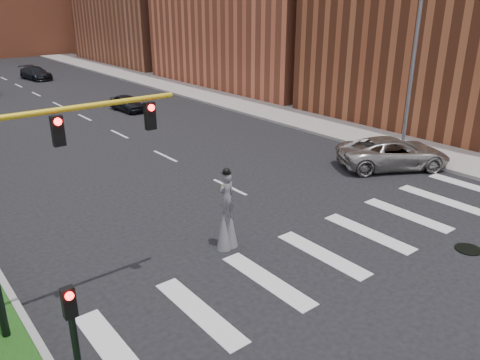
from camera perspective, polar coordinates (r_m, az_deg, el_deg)
ground_plane at (r=17.06m, az=15.45°, el=-8.71°), size 160.00×160.00×0.00m
sidewalk_right at (r=42.40m, az=-1.82°, el=9.94°), size 5.00×90.00×0.18m
manhole at (r=18.57m, az=26.05°, el=-7.60°), size 0.90×0.90×0.04m
streetlight at (r=27.56m, az=20.19°, el=12.82°), size 2.05×0.20×9.00m
traffic_signal at (r=12.33m, az=-24.04°, el=-0.28°), size 5.30×0.23×6.20m
secondary_signal at (r=10.27m, az=-19.44°, el=-18.24°), size 0.25×0.21×3.23m
stilt_performer at (r=16.36m, az=-1.60°, el=-4.59°), size 0.84×0.54×3.01m
suv_crossing at (r=25.76m, az=18.18°, el=3.16°), size 6.29×5.19×1.60m
car_near at (r=38.63m, az=-13.55°, el=9.10°), size 1.79×3.82×1.27m
car_far at (r=57.88m, az=-23.65°, el=11.85°), size 2.69×5.10×1.41m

